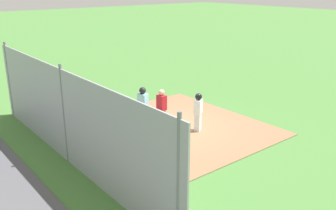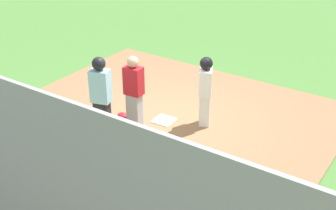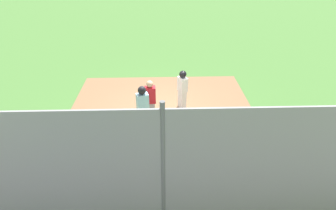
# 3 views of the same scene
# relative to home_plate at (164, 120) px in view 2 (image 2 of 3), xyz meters

# --- Properties ---
(ground_plane) EXTENTS (140.00, 140.00, 0.00)m
(ground_plane) POSITION_rel_home_plate_xyz_m (0.00, 0.00, -0.04)
(ground_plane) COLOR #477A38
(dirt_infield) EXTENTS (7.20, 6.40, 0.03)m
(dirt_infield) POSITION_rel_home_plate_xyz_m (0.00, 0.00, -0.03)
(dirt_infield) COLOR #896647
(dirt_infield) RESTS_ON ground_plane
(home_plate) EXTENTS (0.46, 0.46, 0.02)m
(home_plate) POSITION_rel_home_plate_xyz_m (0.00, 0.00, 0.00)
(home_plate) COLOR white
(home_plate) RESTS_ON dirt_infield
(catcher) EXTENTS (0.39, 0.28, 1.63)m
(catcher) POSITION_rel_home_plate_xyz_m (-0.40, -0.54, 0.83)
(catcher) COLOR #9E9EA3
(catcher) RESTS_ON dirt_infield
(umpire) EXTENTS (0.44, 0.36, 1.81)m
(umpire) POSITION_rel_home_plate_xyz_m (-0.62, -1.31, 0.95)
(umpire) COLOR black
(umpire) RESTS_ON dirt_infield
(runner) EXTENTS (0.41, 0.46, 1.58)m
(runner) POSITION_rel_home_plate_xyz_m (0.82, 0.37, 0.88)
(runner) COLOR silver
(runner) RESTS_ON dirt_infield
(baseball_bat) EXTENTS (0.53, 0.64, 0.06)m
(baseball_bat) POSITION_rel_home_plate_xyz_m (0.80, -1.11, 0.02)
(baseball_bat) COLOR black
(baseball_bat) RESTS_ON dirt_infield
(catcher_mask) EXTENTS (0.24, 0.20, 0.12)m
(catcher_mask) POSITION_rel_home_plate_xyz_m (-0.85, -0.41, 0.05)
(catcher_mask) COLOR #B21923
(catcher_mask) RESTS_ON dirt_infield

